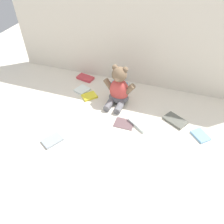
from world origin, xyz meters
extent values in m
plane|color=silver|center=(0.00, 0.00, 0.00)|extent=(3.20, 3.20, 0.00)
cube|color=silver|center=(0.00, 0.39, 0.40)|extent=(1.85, 0.03, 0.79)
ellipsoid|color=#D84C47|center=(-0.04, 0.13, 0.09)|extent=(0.14, 0.11, 0.17)
ellipsoid|color=slate|center=(-0.04, 0.13, 0.03)|extent=(0.14, 0.12, 0.06)
sphere|color=#7A6047|center=(-0.04, 0.13, 0.21)|extent=(0.10, 0.10, 0.10)
ellipsoid|color=#997C5E|center=(-0.04, 0.09, 0.20)|extent=(0.04, 0.03, 0.03)
sphere|color=#7A6047|center=(-0.08, 0.14, 0.25)|extent=(0.04, 0.04, 0.04)
sphere|color=#7A6047|center=(-0.01, 0.14, 0.25)|extent=(0.04, 0.04, 0.04)
cylinder|color=#7A6047|center=(-0.11, 0.13, 0.12)|extent=(0.08, 0.04, 0.09)
cylinder|color=#7A6047|center=(0.03, 0.13, 0.12)|extent=(0.08, 0.04, 0.09)
cylinder|color=slate|center=(-0.08, 0.04, 0.02)|extent=(0.05, 0.10, 0.04)
cylinder|color=slate|center=(-0.01, 0.04, 0.02)|extent=(0.05, 0.10, 0.04)
cube|color=#74B9DB|center=(-0.10, 0.30, 0.01)|extent=(0.13, 0.11, 0.01)
cube|color=yellow|center=(-0.25, 0.10, 0.01)|extent=(0.12, 0.12, 0.01)
cube|color=white|center=(-0.33, 0.15, 0.01)|extent=(0.11, 0.12, 0.01)
cube|color=#5A5B53|center=(0.35, 0.05, 0.01)|extent=(0.16, 0.14, 0.02)
cube|color=brown|center=(0.06, -0.07, 0.00)|extent=(0.12, 0.09, 0.01)
cube|color=#C63943|center=(-0.37, 0.30, 0.01)|extent=(0.14, 0.09, 0.02)
cube|color=white|center=(0.15, -0.04, 0.01)|extent=(0.16, 0.15, 0.02)
cube|color=#7BB3E0|center=(0.50, -0.03, 0.01)|extent=(0.12, 0.12, 0.01)
cube|color=#96A2AA|center=(-0.29, -0.33, 0.01)|extent=(0.12, 0.13, 0.01)
camera|label=1|loc=(0.29, -0.99, 0.94)|focal=35.01mm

